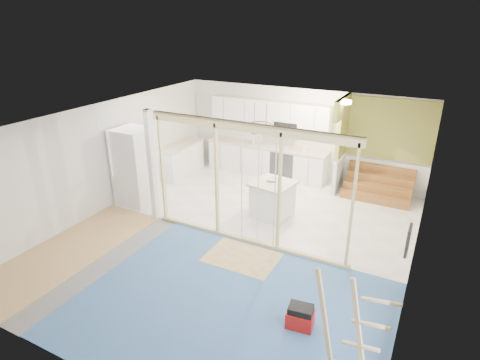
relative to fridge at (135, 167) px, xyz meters
The scene contains 17 objects.
room 3.08m from the fridge, ahead, with size 7.01×8.01×2.61m.
floor_overlays 3.27m from the fridge, ahead, with size 7.00×8.00×0.03m.
stud_frame 2.86m from the fridge, ahead, with size 4.66×0.14×2.60m.
base_cabinets 3.28m from the fridge, 63.98° to the left, with size 4.45×2.24×0.93m.
upper_cabinets 4.10m from the fridge, 56.95° to the left, with size 3.60×0.41×0.85m.
green_partition 6.00m from the fridge, 32.30° to the left, with size 2.25×1.51×2.60m.
pot_rack 3.25m from the fridge, 27.88° to the left, with size 0.52×0.52×0.72m.
sheathing_panel 6.96m from the fridge, 20.63° to the right, with size 0.02×4.00×2.60m, color tan.
electrical_panel 6.75m from the fridge, 15.98° to the right, with size 0.04×0.30×0.40m, color #3A3A3F.
ceiling_light 5.35m from the fridge, 29.93° to the left, with size 0.32×0.32×0.08m, color #FFEABF.
fridge is the anchor object (origin of this frame).
island 3.50m from the fridge, 14.44° to the left, with size 1.02×1.02×0.88m.
bowl 3.44m from the fridge, 16.11° to the left, with size 0.23×0.23×0.06m, color silver.
soap_bottle_a 3.65m from the fridge, 62.20° to the left, with size 0.10×0.10×0.27m, color silver.
soap_bottle_b 4.63m from the fridge, 44.57° to the left, with size 0.08×0.09×0.18m, color silver.
toolbox 5.73m from the fridge, 24.05° to the right, with size 0.44×0.35×0.39m.
ladder 6.89m from the fridge, 28.41° to the right, with size 0.97×0.08×1.80m.
Camera 1 is at (3.57, -6.60, 4.47)m, focal length 30.00 mm.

